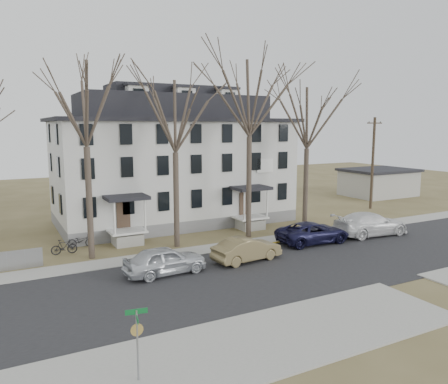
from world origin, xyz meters
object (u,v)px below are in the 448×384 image
tree_mid_left (175,111)px  car_tan (247,250)px  street_sign (137,334)px  tree_center (250,92)px  boarding_house (174,162)px  bicycle_left (81,241)px  car_silver (165,261)px  car_white (370,224)px  bicycle_right (64,247)px  utility_pole_far (373,162)px  tree_far_left (84,98)px  car_navy (313,233)px  tree_mid_right (308,113)px

tree_mid_left → car_tan: (2.66, -5.36, -8.84)m
car_tan → street_sign: street_sign is taller
tree_center → boarding_house: bearing=110.2°
bicycle_left → car_silver: bearing=-143.0°
tree_center → car_white: bearing=-25.5°
tree_center → bicycle_right: (-13.49, 1.61, -10.58)m
boarding_house → bicycle_left: 11.67m
boarding_house → car_tan: size_ratio=4.48×
utility_pole_far → car_silver: 28.31m
tree_far_left → utility_pole_far: size_ratio=1.44×
car_white → street_sign: (-22.16, -10.99, 0.82)m
bicycle_left → street_sign: size_ratio=0.70×
tree_mid_left → tree_center: bearing=0.0°
car_tan → street_sign: bearing=127.2°
utility_pole_far → car_navy: utility_pole_far is taller
bicycle_right → car_silver: bearing=-143.9°
boarding_house → car_white: bearing=-46.4°
tree_far_left → bicycle_right: size_ratio=8.10×
street_sign → bicycle_right: bearing=99.4°
tree_mid_right → tree_far_left: bearing=180.0°
tree_mid_right → car_white: (3.23, -4.16, -8.70)m
tree_mid_right → utility_pole_far: bearing=19.3°
tree_center → bicycle_right: size_ratio=8.68×
tree_mid_right → car_tan: bearing=-148.8°
tree_mid_left → bicycle_right: 11.89m
boarding_house → tree_mid_left: size_ratio=1.63×
car_tan → car_white: size_ratio=0.74×
boarding_house → street_sign: 25.79m
tree_center → car_white: 14.04m
tree_center → car_navy: (3.23, -3.86, -10.31)m
car_silver → utility_pole_far: bearing=-73.4°
boarding_house → tree_mid_left: (-3.00, -8.15, 4.22)m
utility_pole_far → bicycle_left: utility_pole_far is taller
utility_pole_far → car_silver: (-26.34, -9.52, -4.08)m
tree_far_left → car_navy: 18.40m
tree_far_left → car_silver: bearing=-59.3°
tree_far_left → bicycle_left: tree_far_left is taller
boarding_house → car_navy: bearing=-62.6°
bicycle_left → street_sign: bearing=-169.1°
tree_far_left → tree_center: bearing=0.0°
car_silver → bicycle_left: bearing=18.9°
car_white → bicycle_right: car_white is taller
car_navy → bicycle_right: (-16.72, 5.47, -0.26)m
tree_far_left → car_tan: (8.66, -5.36, -9.58)m
tree_mid_right → bicycle_left: (-17.68, 2.86, -9.12)m
tree_mid_right → utility_pole_far: 13.55m
car_silver → car_navy: bearing=-86.4°
car_silver → car_white: bearing=-89.5°
boarding_house → tree_center: (3.00, -8.15, 5.71)m
tree_far_left → car_tan: tree_far_left is taller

